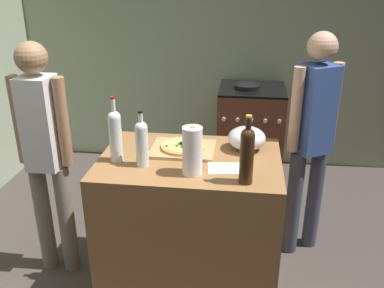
# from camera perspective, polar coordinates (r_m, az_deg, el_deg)

# --- Properties ---
(ground_plane) EXTENTS (4.35, 3.35, 0.02)m
(ground_plane) POSITION_cam_1_polar(r_m,az_deg,el_deg) (3.59, -1.25, -11.23)
(ground_plane) COLOR #3F3833
(kitchen_wall_rear) EXTENTS (4.35, 0.10, 2.60)m
(kitchen_wall_rear) POSITION_cam_1_polar(r_m,az_deg,el_deg) (4.44, 1.38, 13.77)
(kitchen_wall_rear) COLOR #99A889
(kitchen_wall_rear) RESTS_ON ground_plane
(counter) EXTENTS (1.11, 0.77, 0.93)m
(counter) POSITION_cam_1_polar(r_m,az_deg,el_deg) (2.79, -0.27, -10.61)
(counter) COLOR olive
(counter) RESTS_ON ground_plane
(cutting_board) EXTENTS (0.40, 0.32, 0.02)m
(cutting_board) POSITION_cam_1_polar(r_m,az_deg,el_deg) (2.66, -1.23, -0.70)
(cutting_board) COLOR tan
(cutting_board) RESTS_ON counter
(pizza) EXTENTS (0.28, 0.28, 0.03)m
(pizza) POSITION_cam_1_polar(r_m,az_deg,el_deg) (2.65, -1.23, -0.29)
(pizza) COLOR tan
(pizza) RESTS_ON cutting_board
(mixing_bowl) EXTENTS (0.24, 0.24, 0.15)m
(mixing_bowl) POSITION_cam_1_polar(r_m,az_deg,el_deg) (2.68, 7.47, 0.78)
(mixing_bowl) COLOR #B2B2B7
(mixing_bowl) RESTS_ON counter
(paper_towel_roll) EXTENTS (0.11, 0.11, 0.28)m
(paper_towel_roll) POSITION_cam_1_polar(r_m,az_deg,el_deg) (2.31, 0.04, -0.96)
(paper_towel_roll) COLOR white
(paper_towel_roll) RESTS_ON counter
(wine_bottle_dark) EXTENTS (0.08, 0.08, 0.38)m
(wine_bottle_dark) POSITION_cam_1_polar(r_m,az_deg,el_deg) (2.22, 7.49, -1.25)
(wine_bottle_dark) COLOR #331E0F
(wine_bottle_dark) RESTS_ON counter
(wine_bottle_green) EXTENTS (0.08, 0.08, 0.40)m
(wine_bottle_green) POSITION_cam_1_polar(r_m,az_deg,el_deg) (2.50, -10.40, 1.36)
(wine_bottle_green) COLOR silver
(wine_bottle_green) RESTS_ON counter
(wine_bottle_amber) EXTENTS (0.07, 0.07, 0.34)m
(wine_bottle_amber) POSITION_cam_1_polar(r_m,az_deg,el_deg) (2.42, -6.87, 0.35)
(wine_bottle_amber) COLOR silver
(wine_bottle_amber) RESTS_ON counter
(recipe_sheet) EXTENTS (0.23, 0.17, 0.00)m
(recipe_sheet) POSITION_cam_1_polar(r_m,az_deg,el_deg) (2.43, 4.69, -3.32)
(recipe_sheet) COLOR white
(recipe_sheet) RESTS_ON counter
(stove) EXTENTS (0.63, 0.63, 0.98)m
(stove) POSITION_cam_1_polar(r_m,az_deg,el_deg) (4.25, 7.89, 1.53)
(stove) COLOR brown
(stove) RESTS_ON ground_plane
(person_in_stripes) EXTENTS (0.37, 0.20, 1.61)m
(person_in_stripes) POSITION_cam_1_polar(r_m,az_deg,el_deg) (2.85, -19.40, -0.78)
(person_in_stripes) COLOR slate
(person_in_stripes) RESTS_ON ground_plane
(person_in_red) EXTENTS (0.35, 0.29, 1.64)m
(person_in_red) POSITION_cam_1_polar(r_m,az_deg,el_deg) (3.01, 16.04, 1.40)
(person_in_red) COLOR #383D4C
(person_in_red) RESTS_ON ground_plane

